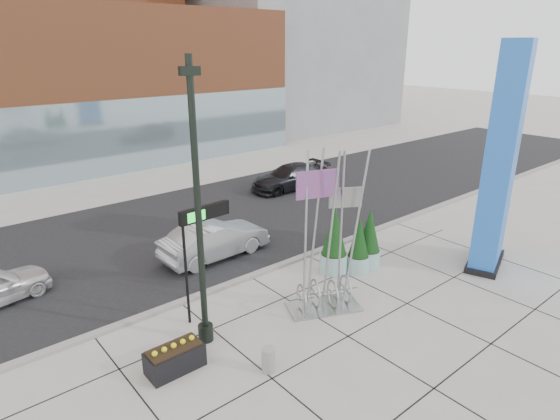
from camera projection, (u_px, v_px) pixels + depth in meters
ground at (302, 334)px, 14.45m from camera, size 160.00×160.00×0.00m
street_asphalt at (157, 237)px, 21.68m from camera, size 80.00×12.00×0.02m
curb_edge at (229, 284)px, 17.32m from camera, size 80.00×0.30×0.12m
tower_podium at (54, 89)px, 32.75m from camera, size 34.00×10.00×11.00m
tower_glass_front at (83, 141)px, 30.28m from camera, size 34.00×0.60×5.00m
building_grey_parking at (281, 39)px, 50.27m from camera, size 20.00×18.00×18.00m
blue_pylon at (500, 164)px, 17.64m from camera, size 2.83×1.95×8.65m
lamp_post at (200, 237)px, 13.04m from camera, size 0.54×0.45×8.24m
public_art_sculpture at (325, 269)px, 15.42m from camera, size 2.70×2.10×5.50m
concrete_bollard at (268, 360)px, 12.70m from camera, size 0.37×0.37×0.72m
overhead_street_sign at (202, 224)px, 14.36m from camera, size 1.78×0.26×3.77m
round_planter_east at (359, 246)px, 18.17m from camera, size 0.89×0.89×2.23m
round_planter_mid at (369, 239)px, 18.50m from camera, size 0.99×0.99×2.47m
round_planter_west at (334, 241)px, 18.02m from camera, size 1.08×1.08×2.70m
box_planter_north at (175, 357)px, 12.75m from camera, size 1.55×0.77×0.85m
car_silver_mid at (215, 240)px, 19.42m from camera, size 4.73×1.81×1.54m
car_dark_east at (290, 177)px, 28.67m from camera, size 5.23×2.41×1.48m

